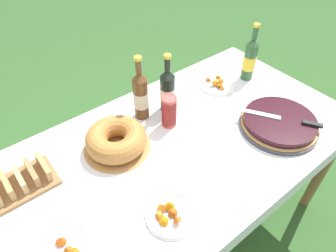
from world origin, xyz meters
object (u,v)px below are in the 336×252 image
(cider_bottle_green, at_px, (250,59))
(cider_bottle_amber, at_px, (141,95))
(serving_knife, at_px, (287,119))
(bread_board, at_px, (21,181))
(berry_tart, at_px, (279,123))
(cup_stack, at_px, (169,111))
(bundt_cake, at_px, (116,140))
(snack_plate_right, at_px, (217,84))
(juice_bottle_red, at_px, (167,90))
(snack_plate_near, at_px, (171,214))

(cider_bottle_green, distance_m, cider_bottle_amber, 0.68)
(serving_knife, xyz_separation_m, bread_board, (-1.10, 0.45, -0.04))
(berry_tart, height_order, cup_stack, cup_stack)
(serving_knife, distance_m, bundt_cake, 0.80)
(berry_tart, relative_size, snack_plate_right, 1.73)
(bundt_cake, distance_m, juice_bottle_red, 0.36)
(serving_knife, distance_m, cider_bottle_amber, 0.70)
(serving_knife, height_order, snack_plate_near, serving_knife)
(cider_bottle_green, distance_m, snack_plate_right, 0.23)
(cup_stack, bearing_deg, bread_board, 173.37)
(serving_knife, bearing_deg, cider_bottle_green, -57.69)
(bundt_cake, xyz_separation_m, bread_board, (-0.41, 0.06, -0.03))
(juice_bottle_red, height_order, snack_plate_near, juice_bottle_red)
(cider_bottle_amber, xyz_separation_m, juice_bottle_red, (0.13, -0.04, -0.01))
(cider_bottle_amber, height_order, snack_plate_right, cider_bottle_amber)
(snack_plate_right, bearing_deg, cider_bottle_green, -14.76)
(berry_tart, bearing_deg, cup_stack, 139.04)
(cider_bottle_amber, bearing_deg, cider_bottle_green, -8.47)
(bundt_cake, distance_m, snack_plate_near, 0.42)
(berry_tart, bearing_deg, juice_bottle_red, 126.91)
(cider_bottle_amber, bearing_deg, serving_knife, -46.29)
(serving_knife, relative_size, bundt_cake, 1.09)
(juice_bottle_red, bearing_deg, cup_stack, -124.33)
(cup_stack, height_order, snack_plate_near, cup_stack)
(berry_tart, height_order, cider_bottle_green, cider_bottle_green)
(serving_knife, relative_size, juice_bottle_red, 1.04)
(bundt_cake, bearing_deg, cider_bottle_green, 0.75)
(juice_bottle_red, height_order, snack_plate_right, juice_bottle_red)
(bundt_cake, height_order, cider_bottle_green, cider_bottle_green)
(serving_knife, relative_size, snack_plate_near, 1.67)
(juice_bottle_red, height_order, bread_board, juice_bottle_red)
(berry_tart, bearing_deg, bread_board, 158.58)
(cider_bottle_amber, relative_size, juice_bottle_red, 1.07)
(cup_stack, distance_m, bread_board, 0.70)
(snack_plate_right, bearing_deg, bread_board, -179.81)
(serving_knife, height_order, snack_plate_right, serving_knife)
(bread_board, bearing_deg, snack_plate_right, 0.19)
(cider_bottle_amber, xyz_separation_m, bread_board, (-0.62, -0.05, -0.10))
(cup_stack, relative_size, snack_plate_near, 0.83)
(snack_plate_near, distance_m, snack_plate_right, 0.87)
(serving_knife, distance_m, cup_stack, 0.56)
(berry_tart, xyz_separation_m, snack_plate_near, (-0.71, -0.05, -0.02))
(serving_knife, bearing_deg, cider_bottle_amber, 11.07)
(serving_knife, distance_m, cider_bottle_green, 0.45)
(cup_stack, xyz_separation_m, snack_plate_right, (0.42, 0.08, -0.07))
(berry_tart, bearing_deg, cider_bottle_green, 61.67)
(bundt_cake, bearing_deg, snack_plate_near, -93.51)
(bread_board, bearing_deg, juice_bottle_red, 1.29)
(bundt_cake, xyz_separation_m, cup_stack, (0.28, -0.02, 0.03))
(cup_stack, height_order, bread_board, cup_stack)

